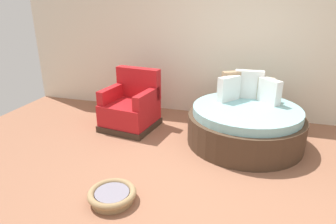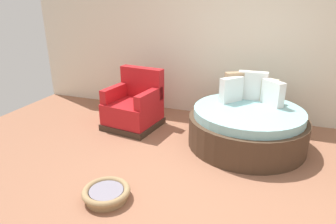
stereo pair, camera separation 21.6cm
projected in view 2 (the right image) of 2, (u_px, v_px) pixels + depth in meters
ground_plane at (209, 181)px, 3.46m from camera, size 8.00×8.00×0.02m
back_wall at (242, 33)px, 4.89m from camera, size 8.00×0.12×2.94m
round_daybed at (247, 125)px, 4.24m from camera, size 1.66×1.66×0.98m
red_armchair at (134, 107)px, 4.86m from camera, size 0.91×0.91×0.94m
pet_basket at (106, 193)px, 3.12m from camera, size 0.51×0.51×0.13m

